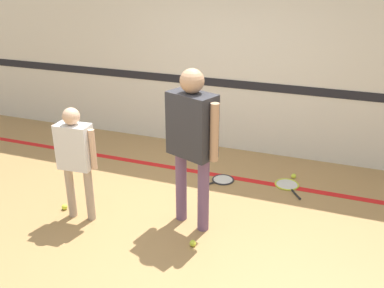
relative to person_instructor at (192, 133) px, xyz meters
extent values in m
plane|color=#A87F4C|center=(-0.21, -0.18, -1.07)|extent=(16.00, 16.00, 0.00)
cube|color=silver|center=(-0.21, 2.18, 0.53)|extent=(16.00, 0.06, 3.20)
cube|color=black|center=(-0.21, 2.15, -0.05)|extent=(16.00, 0.01, 0.12)
cube|color=red|center=(-0.21, 1.21, -1.07)|extent=(14.40, 0.10, 0.01)
cylinder|color=#6B4C70|center=(-0.15, 0.06, -0.65)|extent=(0.12, 0.12, 0.83)
cylinder|color=#6B4C70|center=(0.15, -0.06, -0.65)|extent=(0.12, 0.12, 0.83)
cube|color=#2D2D33|center=(0.00, 0.00, 0.09)|extent=(0.55, 0.42, 0.66)
sphere|color=tan|center=(0.00, 0.00, 0.54)|extent=(0.24, 0.24, 0.24)
cylinder|color=tan|center=(-0.27, 0.10, 0.08)|extent=(0.09, 0.09, 0.59)
cylinder|color=tan|center=(0.27, -0.10, 0.08)|extent=(0.09, 0.09, 0.59)
cylinder|color=tan|center=(-1.32, -0.32, -0.76)|extent=(0.09, 0.09, 0.62)
cylinder|color=tan|center=(-1.09, -0.31, -0.76)|extent=(0.09, 0.09, 0.62)
cube|color=silver|center=(-1.20, -0.31, -0.20)|extent=(0.37, 0.22, 0.49)
sphere|color=#DBAD89|center=(-1.20, -0.31, 0.14)|extent=(0.18, 0.18, 0.18)
cylinder|color=#DBAD89|center=(-1.42, -0.33, -0.21)|extent=(0.06, 0.06, 0.44)
cylinder|color=#DBAD89|center=(-0.99, -0.30, -0.21)|extent=(0.06, 0.06, 0.44)
torus|color=#C6D838|center=(0.84, 1.25, -1.06)|extent=(0.43, 0.43, 0.02)
cylinder|color=silver|center=(0.84, 1.25, -1.06)|extent=(0.27, 0.27, 0.01)
cylinder|color=black|center=(0.99, 1.04, -1.06)|extent=(0.14, 0.20, 0.02)
sphere|color=black|center=(1.05, 0.94, -1.06)|extent=(0.03, 0.03, 0.03)
torus|color=#28282D|center=(0.03, 1.09, -1.06)|extent=(0.41, 0.41, 0.02)
cylinder|color=silver|center=(0.03, 1.09, -1.06)|extent=(0.25, 0.25, 0.01)
cylinder|color=black|center=(-0.11, 0.91, -1.06)|extent=(0.13, 0.17, 0.02)
sphere|color=black|center=(-0.16, 0.83, -1.06)|extent=(0.03, 0.03, 0.03)
sphere|color=#CCE038|center=(0.15, -0.38, -1.04)|extent=(0.07, 0.07, 0.07)
sphere|color=#CCE038|center=(0.90, 1.48, -1.04)|extent=(0.07, 0.07, 0.07)
sphere|color=#CCE038|center=(-1.49, -0.25, -1.04)|extent=(0.07, 0.07, 0.07)
camera|label=1|loc=(1.40, -3.75, 1.58)|focal=40.00mm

